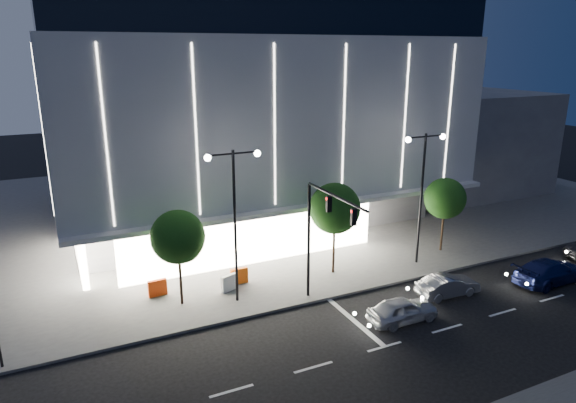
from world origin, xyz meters
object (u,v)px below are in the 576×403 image
(barrier_a, at_px, (157,288))
(tree_left, at_px, (178,240))
(street_lamp_east, at_px, (423,180))
(barrier_c, at_px, (239,276))
(street_lamp_west, at_px, (234,205))
(barrier_d, at_px, (229,283))
(car_lead, at_px, (403,310))
(car_third, at_px, (550,271))
(car_second, at_px, (448,286))
(traffic_mast, at_px, (321,225))
(tree_mid, at_px, (335,211))
(tree_right, at_px, (445,201))

(barrier_a, bearing_deg, tree_left, -58.95)
(street_lamp_east, bearing_deg, barrier_c, 170.37)
(street_lamp_west, bearing_deg, barrier_a, 147.69)
(tree_left, height_order, barrier_a, tree_left)
(street_lamp_west, xyz_separation_m, barrier_d, (-0.01, 1.41, -5.31))
(barrier_d, bearing_deg, car_lead, -65.13)
(car_third, bearing_deg, car_second, 76.49)
(car_lead, relative_size, barrier_d, 3.63)
(traffic_mast, height_order, tree_mid, traffic_mast)
(street_lamp_east, distance_m, tree_right, 3.81)
(tree_left, bearing_deg, traffic_mast, -27.84)
(street_lamp_west, height_order, tree_left, street_lamp_west)
(tree_right, distance_m, car_third, 8.04)
(tree_right, height_order, barrier_d, tree_right)
(street_lamp_west, xyz_separation_m, car_second, (11.65, -4.56, -5.31))
(traffic_mast, bearing_deg, car_second, -13.92)
(barrier_a, xyz_separation_m, barrier_d, (4.04, -1.15, 0.00))
(traffic_mast, xyz_separation_m, car_lead, (3.32, -3.18, -4.35))
(barrier_a, bearing_deg, street_lamp_west, -36.18)
(traffic_mast, distance_m, tree_left, 7.95)
(street_lamp_east, height_order, car_second, street_lamp_east)
(tree_mid, bearing_deg, car_second, -50.37)
(traffic_mast, relative_size, barrier_a, 6.43)
(street_lamp_west, xyz_separation_m, tree_mid, (7.03, 1.02, -1.62))
(car_lead, xyz_separation_m, car_third, (11.35, -0.06, 0.08))
(car_lead, distance_m, car_third, 11.35)
(tree_mid, distance_m, barrier_a, 11.77)
(traffic_mast, height_order, tree_left, traffic_mast)
(traffic_mast, distance_m, car_lead, 6.32)
(car_second, height_order, barrier_a, car_second)
(tree_right, height_order, car_third, tree_right)
(street_lamp_west, relative_size, street_lamp_east, 1.00)
(tree_right, bearing_deg, street_lamp_east, -161.37)
(street_lamp_west, bearing_deg, barrier_d, 90.48)
(barrier_a, distance_m, barrier_d, 4.20)
(traffic_mast, height_order, car_lead, traffic_mast)
(car_lead, height_order, car_third, car_third)
(tree_mid, bearing_deg, street_lamp_west, -171.74)
(street_lamp_west, relative_size, car_lead, 2.25)
(car_lead, bearing_deg, tree_mid, 3.07)
(car_second, relative_size, barrier_c, 3.56)
(car_second, bearing_deg, tree_mid, 42.82)
(tree_left, distance_m, barrier_d, 4.51)
(car_third, xyz_separation_m, barrier_c, (-17.79, 7.95, -0.11))
(tree_left, xyz_separation_m, tree_right, (19.00, -0.00, -0.15))
(tree_left, relative_size, barrier_c, 5.20)
(street_lamp_east, distance_m, barrier_d, 14.12)
(traffic_mast, distance_m, car_third, 15.62)
(car_second, bearing_deg, street_lamp_west, 71.82)
(tree_right, relative_size, car_lead, 1.38)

